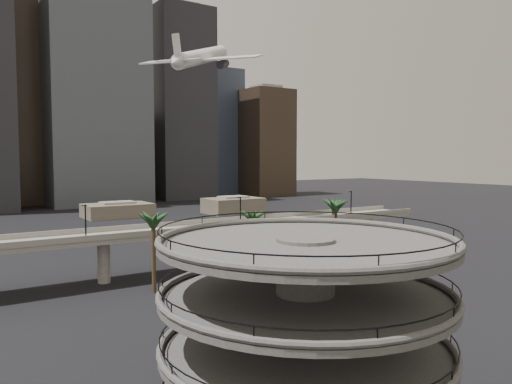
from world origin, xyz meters
TOP-DOWN VIEW (x-y plane):
  - parking_ramp at (-13.00, -4.00)m, footprint 22.20×22.20m
  - overpass at (0.00, 55.00)m, footprint 130.00×9.30m
  - palm_trees at (21.48, 47.47)m, footprint 54.40×18.40m
  - low_buildings at (6.89, 142.30)m, footprint 135.00×27.50m
  - skyline at (15.11, 217.08)m, footprint 269.00×86.00m
  - airborne_jet at (15.93, 69.23)m, footprint 26.16×24.90m
  - car_a at (-5.73, 12.58)m, footprint 4.63×2.50m
  - car_b at (11.01, 15.26)m, footprint 4.34×1.59m
  - car_c at (22.88, 13.57)m, footprint 5.91×3.51m

SIDE VIEW (x-z plane):
  - car_b at x=11.01m, z-range 0.00..1.42m
  - car_a at x=-5.73m, z-range 0.00..1.50m
  - car_c at x=22.88m, z-range 0.00..1.60m
  - low_buildings at x=6.89m, z-range -0.54..6.26m
  - overpass at x=0.00m, z-range -0.01..14.69m
  - parking_ramp at x=-13.00m, z-range 1.16..18.51m
  - palm_trees at x=21.48m, z-range 4.30..18.30m
  - airborne_jet at x=15.93m, z-range 38.98..50.44m
  - skyline at x=15.11m, z-range -17.37..112.25m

